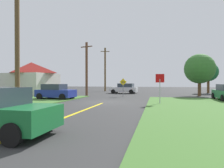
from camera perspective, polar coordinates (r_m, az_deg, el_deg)
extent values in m
plane|color=#343434|center=(17.08, -2.02, -5.53)|extent=(120.00, 120.00, 0.00)
cube|color=yellow|center=(9.68, -14.94, -10.15)|extent=(0.20, 14.00, 0.01)
cylinder|color=#9EA0A8|center=(15.76, 14.45, -2.28)|extent=(0.07, 0.07, 2.06)
cube|color=red|center=(15.74, 14.46, 1.72)|extent=(0.69, 0.15, 0.70)
cube|color=silver|center=(30.52, 3.56, -1.67)|extent=(4.55, 2.29, 0.76)
cube|color=#2D3842|center=(30.40, 4.26, -0.40)|extent=(2.56, 1.87, 0.60)
cylinder|color=black|center=(30.09, 0.36, -2.27)|extent=(0.70, 0.29, 0.68)
cylinder|color=black|center=(31.83, 1.42, -2.12)|extent=(0.70, 0.29, 0.68)
cylinder|color=black|center=(29.27, 5.90, -2.35)|extent=(0.70, 0.29, 0.68)
cylinder|color=black|center=(31.06, 6.67, -2.19)|extent=(0.70, 0.29, 0.68)
cube|color=navy|center=(20.59, -16.77, -2.73)|extent=(4.07, 2.14, 0.76)
cube|color=#2D3842|center=(20.68, -17.23, -0.84)|extent=(2.28, 1.81, 0.60)
cylinder|color=black|center=(20.70, -12.23, -3.54)|extent=(0.69, 0.26, 0.68)
cylinder|color=black|center=(19.10, -14.96, -3.88)|extent=(0.69, 0.26, 0.68)
cylinder|color=black|center=(22.14, -18.33, -3.29)|extent=(0.69, 0.26, 0.68)
cylinder|color=black|center=(20.65, -21.32, -3.57)|extent=(0.69, 0.26, 0.68)
cylinder|color=black|center=(22.43, 28.63, -3.28)|extent=(0.22, 0.68, 0.68)
cylinder|color=black|center=(19.72, 30.81, -3.80)|extent=(0.22, 0.68, 0.68)
cylinder|color=black|center=(7.42, -18.98, -10.82)|extent=(0.68, 0.22, 0.68)
cylinder|color=black|center=(6.03, -28.28, -13.50)|extent=(0.68, 0.22, 0.68)
cylinder|color=brown|center=(14.83, -27.03, 11.42)|extent=(0.32, 0.32, 9.23)
cylinder|color=brown|center=(25.49, -7.79, 4.56)|extent=(0.33, 0.33, 7.20)
cube|color=brown|center=(25.88, -7.79, 11.26)|extent=(1.78, 0.53, 0.12)
cylinder|color=brown|center=(37.80, -2.13, 4.42)|extent=(0.34, 0.34, 8.76)
cube|color=brown|center=(38.23, -2.13, 9.93)|extent=(1.77, 0.57, 0.12)
cylinder|color=slate|center=(23.34, 3.42, -1.64)|extent=(0.08, 0.08, 1.84)
cube|color=yellow|center=(23.32, 3.42, 0.62)|extent=(0.91, 0.07, 0.91)
cube|color=black|center=(23.32, 3.42, 0.62)|extent=(0.45, 0.06, 0.10)
cylinder|color=brown|center=(35.13, 27.38, -0.60)|extent=(0.40, 0.40, 2.31)
sphere|color=#1C642F|center=(35.17, 27.39, 3.35)|extent=(3.17, 3.17, 3.17)
cylinder|color=brown|center=(27.15, 25.19, -1.19)|extent=(0.41, 0.41, 2.03)
sphere|color=#346E2B|center=(27.20, 25.21, 4.25)|extent=(3.91, 3.91, 3.91)
cube|color=beige|center=(29.06, -23.46, -0.06)|extent=(6.61, 5.76, 3.07)
pyramid|color=maroon|center=(29.13, -23.48, 4.54)|extent=(6.61, 5.76, 1.60)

